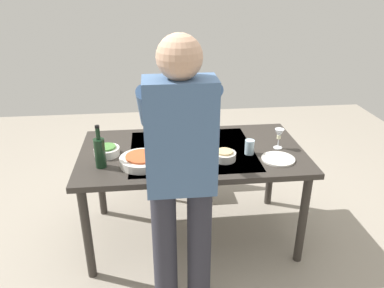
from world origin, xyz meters
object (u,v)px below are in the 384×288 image
at_px(water_cup_near_left, 250,147).
at_px(serving_bowl_pasta, 142,160).
at_px(side_bowl_salad, 107,151).
at_px(wine_glass_left, 279,135).
at_px(dinner_plate_near, 278,159).
at_px(chair_near, 170,135).
at_px(dinner_plate_far, 198,138).
at_px(dining_table, 192,159).
at_px(person_server, 181,173).
at_px(side_bowl_bread, 224,155).
at_px(wine_bottle, 100,152).
at_px(water_cup_near_right, 211,125).

height_order(water_cup_near_left, serving_bowl_pasta, water_cup_near_left).
height_order(water_cup_near_left, side_bowl_salad, water_cup_near_left).
relative_size(wine_glass_left, dinner_plate_near, 0.66).
relative_size(chair_near, dinner_plate_far, 3.96).
bearing_deg(side_bowl_salad, chair_near, -120.14).
xyz_separation_m(chair_near, water_cup_near_left, (-0.52, 0.93, 0.28)).
bearing_deg(serving_bowl_pasta, dinner_plate_far, -137.42).
bearing_deg(dining_table, person_server, 79.12).
bearing_deg(chair_near, side_bowl_bread, 107.87).
xyz_separation_m(chair_near, dinner_plate_far, (-0.19, 0.62, 0.23)).
relative_size(person_server, wine_bottle, 5.71).
distance_m(wine_glass_left, side_bowl_salad, 1.24).
bearing_deg(serving_bowl_pasta, wine_glass_left, -170.99).
bearing_deg(side_bowl_salad, side_bowl_bread, 168.57).
bearing_deg(serving_bowl_pasta, side_bowl_salad, -35.29).
height_order(serving_bowl_pasta, side_bowl_bread, same).
xyz_separation_m(serving_bowl_pasta, side_bowl_salad, (0.25, -0.18, 0.00)).
xyz_separation_m(chair_near, person_server, (0.02, 1.54, 0.43)).
distance_m(chair_near, dinner_plate_far, 0.69).
relative_size(side_bowl_bread, dinner_plate_near, 0.70).
relative_size(person_server, serving_bowl_pasta, 5.63).
xyz_separation_m(dining_table, water_cup_near_left, (-0.40, 0.10, 0.13)).
bearing_deg(water_cup_near_left, wine_bottle, 4.88).
height_order(dining_table, wine_bottle, wine_bottle).
relative_size(dining_table, dinner_plate_near, 7.05).
distance_m(person_server, serving_bowl_pasta, 0.59).
xyz_separation_m(dining_table, water_cup_near_right, (-0.19, -0.35, 0.12)).
relative_size(wine_bottle, water_cup_near_left, 2.82).
bearing_deg(dinner_plate_near, chair_near, -56.35).
bearing_deg(person_server, wine_glass_left, -138.58).
height_order(person_server, serving_bowl_pasta, person_server).
bearing_deg(wine_glass_left, dinner_plate_near, 72.79).
height_order(person_server, water_cup_near_left, person_server).
relative_size(person_server, side_bowl_salad, 9.38).
height_order(dining_table, dinner_plate_far, dinner_plate_far).
xyz_separation_m(side_bowl_bread, dinner_plate_near, (-0.37, 0.04, -0.03)).
bearing_deg(dinner_plate_near, person_server, 34.74).
height_order(dining_table, water_cup_near_right, water_cup_near_right).
relative_size(chair_near, water_cup_near_left, 8.65).
distance_m(dining_table, person_server, 0.78).
xyz_separation_m(wine_glass_left, water_cup_near_left, (0.23, 0.07, -0.05)).
distance_m(dinner_plate_near, dinner_plate_far, 0.66).
relative_size(wine_glass_left, side_bowl_bread, 0.94).
height_order(dining_table, dinner_plate_near, dinner_plate_near).
xyz_separation_m(wine_bottle, side_bowl_salad, (-0.02, -0.18, -0.08)).
distance_m(wine_bottle, water_cup_near_left, 1.03).
bearing_deg(dinner_plate_far, dining_table, 71.27).
xyz_separation_m(water_cup_near_right, dinner_plate_near, (-0.38, 0.57, -0.04)).
distance_m(chair_near, dinner_plate_near, 1.28).
relative_size(chair_near, side_bowl_bread, 5.69).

